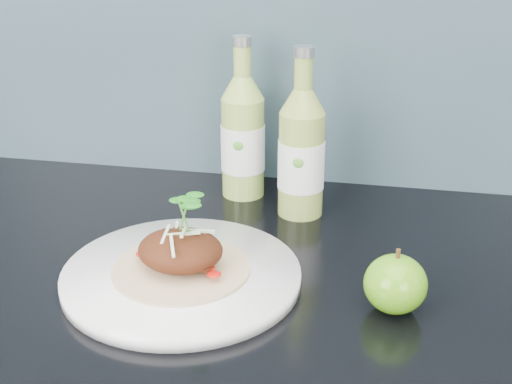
% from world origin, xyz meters
% --- Properties ---
extents(dinner_plate, '(0.32, 0.32, 0.02)m').
position_xyz_m(dinner_plate, '(-0.12, 1.63, 0.91)').
color(dinner_plate, white).
rests_on(dinner_plate, kitchen_counter).
extents(pork_taco, '(0.17, 0.17, 0.10)m').
position_xyz_m(pork_taco, '(-0.12, 1.63, 0.95)').
color(pork_taco, tan).
rests_on(pork_taco, dinner_plate).
extents(green_apple, '(0.09, 0.09, 0.08)m').
position_xyz_m(green_apple, '(0.13, 1.62, 0.93)').
color(green_apple, '#598D0F').
rests_on(green_apple, kitchen_counter).
extents(cider_bottle_left, '(0.08, 0.08, 0.24)m').
position_xyz_m(cider_bottle_left, '(-0.10, 1.90, 0.99)').
color(cider_bottle_left, '#95B64C').
rests_on(cider_bottle_left, kitchen_counter).
extents(cider_bottle_right, '(0.09, 0.09, 0.24)m').
position_xyz_m(cider_bottle_right, '(-0.01, 1.85, 0.99)').
color(cider_bottle_right, '#90A745').
rests_on(cider_bottle_right, kitchen_counter).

